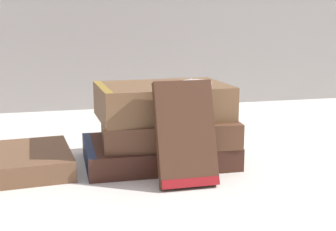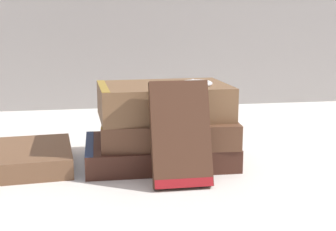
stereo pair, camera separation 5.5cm
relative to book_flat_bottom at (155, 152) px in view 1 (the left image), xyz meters
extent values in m
plane|color=white|center=(-0.01, -0.01, -0.02)|extent=(3.00, 3.00, 0.00)
cube|color=#422319|center=(0.01, 0.00, 0.00)|extent=(0.23, 0.16, 0.03)
cube|color=navy|center=(-0.10, 0.00, 0.00)|extent=(0.01, 0.15, 0.04)
cube|color=brown|center=(0.02, 0.00, 0.04)|extent=(0.21, 0.17, 0.04)
cube|color=olive|center=(-0.07, 0.01, 0.04)|extent=(0.02, 0.15, 0.04)
cube|color=brown|center=(0.01, 0.00, 0.08)|extent=(0.20, 0.14, 0.05)
cube|color=olive|center=(-0.08, 0.00, 0.08)|extent=(0.02, 0.13, 0.05)
cube|color=#4C2D1E|center=(0.02, -0.10, 0.05)|extent=(0.08, 0.06, 0.14)
cube|color=maroon|center=(0.02, -0.13, -0.01)|extent=(0.08, 0.02, 0.02)
cylinder|color=white|center=(0.06, -0.01, 0.11)|extent=(0.04, 0.04, 0.01)
torus|color=silver|center=(0.06, -0.01, 0.11)|extent=(0.05, 0.05, 0.01)
sphere|color=silver|center=(0.06, 0.01, 0.11)|extent=(0.01, 0.01, 0.01)
torus|color=#ADADB2|center=(-0.06, 0.14, -0.02)|extent=(0.06, 0.06, 0.00)
torus|color=#ADADB2|center=(0.00, 0.15, -0.02)|extent=(0.06, 0.06, 0.00)
cylinder|color=#ADADB2|center=(-0.03, 0.15, -0.02)|extent=(0.02, 0.01, 0.00)
camera|label=1|loc=(-0.15, -0.70, 0.21)|focal=50.00mm
camera|label=2|loc=(-0.10, -0.71, 0.21)|focal=50.00mm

